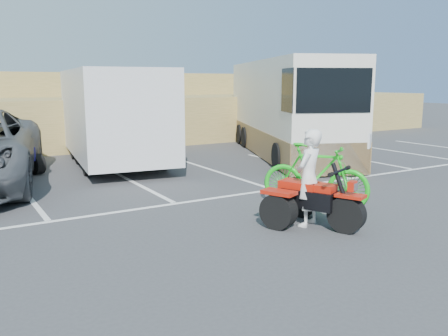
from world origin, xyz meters
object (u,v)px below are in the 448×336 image
rv_motorhome (286,115)px  quad_atv_blue (11,174)px  red_trike_atv (314,227)px  cargo_trailer (114,114)px  green_dirt_bike (315,176)px  quad_atv_green (99,165)px  rider (309,178)px

rv_motorhome → quad_atv_blue: 9.60m
red_trike_atv → cargo_trailer: size_ratio=0.26×
cargo_trailer → rv_motorhome: bearing=-1.5°
red_trike_atv → green_dirt_bike: 1.59m
cargo_trailer → quad_atv_blue: cargo_trailer is taller
cargo_trailer → red_trike_atv: bearing=-75.9°
green_dirt_bike → cargo_trailer: 7.80m
red_trike_atv → quad_atv_green: size_ratio=1.28×
red_trike_atv → rv_motorhome: rv_motorhome is taller
red_trike_atv → quad_atv_blue: bearing=92.6°
red_trike_atv → cargo_trailer: cargo_trailer is taller
rv_motorhome → cargo_trailer: bearing=-166.7°
cargo_trailer → quad_atv_green: (-0.51, 0.16, -1.65)m
rider → quad_atv_blue: rider is taller
cargo_trailer → green_dirt_bike: bearing=-68.0°
red_trike_atv → cargo_trailer: (-1.00, 8.57, 1.65)m
red_trike_atv → rider: rider is taller
green_dirt_bike → cargo_trailer: (-1.94, 7.49, 0.96)m
red_trike_atv → quad_atv_blue: 9.41m
rider → green_dirt_bike: rider is taller
rv_motorhome → green_dirt_bike: bearing=-101.2°
quad_atv_blue → cargo_trailer: bearing=-17.0°
green_dirt_bike → quad_atv_green: green_dirt_bike is taller
cargo_trailer → quad_atv_green: bearing=170.4°
red_trike_atv → rider: size_ratio=0.97×
rider → cargo_trailer: (-0.94, 8.43, 0.73)m
rider → rv_motorhome: 9.15m
red_trike_atv → green_dirt_bike: green_dirt_bike is taller
rider → rv_motorhome: rv_motorhome is taller
rv_motorhome → quad_atv_blue: size_ratio=5.62×
quad_atv_green → cargo_trailer: bearing=-29.9°
rider → quad_atv_blue: size_ratio=1.07×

